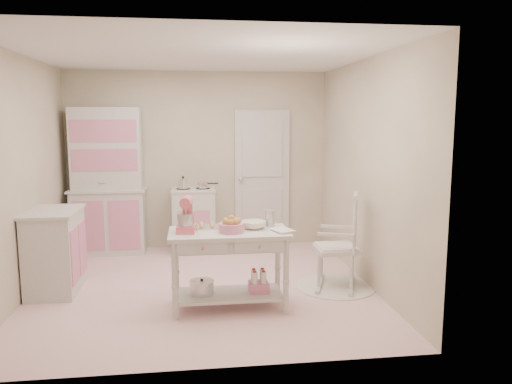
{
  "coord_description": "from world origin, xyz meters",
  "views": [
    {
      "loc": [
        -0.11,
        -5.53,
        1.92
      ],
      "look_at": [
        0.59,
        -0.16,
        1.12
      ],
      "focal_mm": 35.0,
      "sensor_mm": 36.0,
      "label": 1
    }
  ],
  "objects_px": {
    "bread_basket": "(231,228)",
    "rocking_chair": "(337,240)",
    "stove": "(194,220)",
    "stand_mixer": "(186,215)",
    "base_cabinet": "(55,251)",
    "hutch": "(107,181)",
    "work_table": "(229,270)"
  },
  "relations": [
    {
      "from": "stove",
      "to": "stand_mixer",
      "type": "relative_size",
      "value": 2.71
    },
    {
      "from": "stove",
      "to": "base_cabinet",
      "type": "height_order",
      "value": "same"
    },
    {
      "from": "stand_mixer",
      "to": "bread_basket",
      "type": "relative_size",
      "value": 1.36
    },
    {
      "from": "stove",
      "to": "bread_basket",
      "type": "relative_size",
      "value": 3.68
    },
    {
      "from": "bread_basket",
      "to": "base_cabinet",
      "type": "bearing_deg",
      "value": 157.25
    },
    {
      "from": "base_cabinet",
      "to": "work_table",
      "type": "bearing_deg",
      "value": -21.67
    },
    {
      "from": "stove",
      "to": "work_table",
      "type": "relative_size",
      "value": 0.77
    },
    {
      "from": "base_cabinet",
      "to": "work_table",
      "type": "distance_m",
      "value": 2.03
    },
    {
      "from": "stand_mixer",
      "to": "base_cabinet",
      "type": "bearing_deg",
      "value": 160.64
    },
    {
      "from": "stove",
      "to": "stand_mixer",
      "type": "xyz_separation_m",
      "value": [
        -0.08,
        -2.25,
        0.51
      ]
    },
    {
      "from": "hutch",
      "to": "rocking_chair",
      "type": "relative_size",
      "value": 1.89
    },
    {
      "from": "stove",
      "to": "bread_basket",
      "type": "bearing_deg",
      "value": -81.17
    },
    {
      "from": "base_cabinet",
      "to": "stand_mixer",
      "type": "distance_m",
      "value": 1.71
    },
    {
      "from": "base_cabinet",
      "to": "bread_basket",
      "type": "bearing_deg",
      "value": -22.75
    },
    {
      "from": "hutch",
      "to": "stand_mixer",
      "type": "distance_m",
      "value": 2.56
    },
    {
      "from": "rocking_chair",
      "to": "stand_mixer",
      "type": "relative_size",
      "value": 3.24
    },
    {
      "from": "work_table",
      "to": "stove",
      "type": "bearing_deg",
      "value": 98.52
    },
    {
      "from": "work_table",
      "to": "bread_basket",
      "type": "relative_size",
      "value": 4.8
    },
    {
      "from": "hutch",
      "to": "base_cabinet",
      "type": "xyz_separation_m",
      "value": [
        -0.34,
        -1.57,
        -0.58
      ]
    },
    {
      "from": "rocking_chair",
      "to": "bread_basket",
      "type": "relative_size",
      "value": 4.4
    },
    {
      "from": "stove",
      "to": "rocking_chair",
      "type": "bearing_deg",
      "value": -48.26
    },
    {
      "from": "rocking_chair",
      "to": "stand_mixer",
      "type": "height_order",
      "value": "stand_mixer"
    },
    {
      "from": "work_table",
      "to": "stand_mixer",
      "type": "bearing_deg",
      "value": 177.27
    },
    {
      "from": "bread_basket",
      "to": "rocking_chair",
      "type": "bearing_deg",
      "value": 22.97
    },
    {
      "from": "hutch",
      "to": "bread_basket",
      "type": "relative_size",
      "value": 8.32
    },
    {
      "from": "stove",
      "to": "stand_mixer",
      "type": "distance_m",
      "value": 2.3
    },
    {
      "from": "stove",
      "to": "stand_mixer",
      "type": "height_order",
      "value": "stand_mixer"
    },
    {
      "from": "base_cabinet",
      "to": "rocking_chair",
      "type": "xyz_separation_m",
      "value": [
        3.14,
        -0.27,
        0.09
      ]
    },
    {
      "from": "hutch",
      "to": "stand_mixer",
      "type": "height_order",
      "value": "hutch"
    },
    {
      "from": "hutch",
      "to": "rocking_chair",
      "type": "xyz_separation_m",
      "value": [
        2.8,
        -1.84,
        -0.49
      ]
    },
    {
      "from": "hutch",
      "to": "rocking_chair",
      "type": "bearing_deg",
      "value": -33.34
    },
    {
      "from": "bread_basket",
      "to": "work_table",
      "type": "bearing_deg",
      "value": 111.8
    }
  ]
}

